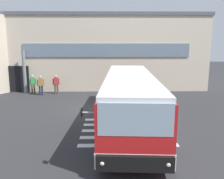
{
  "coord_description": "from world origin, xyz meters",
  "views": [
    {
      "loc": [
        1.13,
        -15.57,
        4.29
      ],
      "look_at": [
        1.39,
        -0.92,
        1.5
      ],
      "focal_mm": 37.84,
      "sensor_mm": 36.0,
      "label": 1
    }
  ],
  "objects_px": {
    "bus_main_foreground": "(129,99)",
    "passenger_by_doorway": "(41,85)",
    "safety_bollard_yellow": "(126,92)",
    "passenger_at_curb_edge": "(56,83)",
    "entry_support_column": "(24,72)",
    "passenger_near_column": "(33,83)"
  },
  "relations": [
    {
      "from": "passenger_near_column",
      "to": "passenger_at_curb_edge",
      "type": "xyz_separation_m",
      "value": [
        2.04,
        -0.0,
        0.0
      ]
    },
    {
      "from": "bus_main_foreground",
      "to": "passenger_by_doorway",
      "type": "bearing_deg",
      "value": 133.17
    },
    {
      "from": "safety_bollard_yellow",
      "to": "passenger_at_curb_edge",
      "type": "bearing_deg",
      "value": 166.66
    },
    {
      "from": "passenger_by_doorway",
      "to": "passenger_at_curb_edge",
      "type": "bearing_deg",
      "value": 24.96
    },
    {
      "from": "bus_main_foreground",
      "to": "passenger_by_doorway",
      "type": "height_order",
      "value": "bus_main_foreground"
    },
    {
      "from": "passenger_by_doorway",
      "to": "passenger_at_curb_edge",
      "type": "xyz_separation_m",
      "value": [
        1.2,
        0.56,
        0.0
      ]
    },
    {
      "from": "bus_main_foreground",
      "to": "safety_bollard_yellow",
      "type": "bearing_deg",
      "value": 87.36
    },
    {
      "from": "passenger_by_doorway",
      "to": "safety_bollard_yellow",
      "type": "height_order",
      "value": "passenger_by_doorway"
    },
    {
      "from": "bus_main_foreground",
      "to": "safety_bollard_yellow",
      "type": "distance_m",
      "value": 6.61
    },
    {
      "from": "passenger_at_curb_edge",
      "to": "safety_bollard_yellow",
      "type": "bearing_deg",
      "value": -13.34
    },
    {
      "from": "entry_support_column",
      "to": "bus_main_foreground",
      "type": "relative_size",
      "value": 0.32
    },
    {
      "from": "entry_support_column",
      "to": "passenger_at_curb_edge",
      "type": "distance_m",
      "value": 3.03
    },
    {
      "from": "passenger_at_curb_edge",
      "to": "safety_bollard_yellow",
      "type": "distance_m",
      "value": 6.24
    },
    {
      "from": "bus_main_foreground",
      "to": "passenger_near_column",
      "type": "relative_size",
      "value": 7.11
    },
    {
      "from": "entry_support_column",
      "to": "safety_bollard_yellow",
      "type": "xyz_separation_m",
      "value": [
        8.9,
        -1.8,
        -1.48
      ]
    },
    {
      "from": "bus_main_foreground",
      "to": "passenger_at_curb_edge",
      "type": "relative_size",
      "value": 7.11
    },
    {
      "from": "safety_bollard_yellow",
      "to": "passenger_near_column",
      "type": "bearing_deg",
      "value": 169.94
    },
    {
      "from": "passenger_by_doorway",
      "to": "passenger_at_curb_edge",
      "type": "relative_size",
      "value": 1.0
    },
    {
      "from": "bus_main_foreground",
      "to": "passenger_by_doorway",
      "type": "distance_m",
      "value": 10.18
    },
    {
      "from": "entry_support_column",
      "to": "passenger_by_doorway",
      "type": "xyz_separation_m",
      "value": [
        1.64,
        -0.92,
        -1.0
      ]
    },
    {
      "from": "bus_main_foreground",
      "to": "passenger_near_column",
      "type": "distance_m",
      "value": 11.16
    },
    {
      "from": "entry_support_column",
      "to": "passenger_near_column",
      "type": "distance_m",
      "value": 1.33
    }
  ]
}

